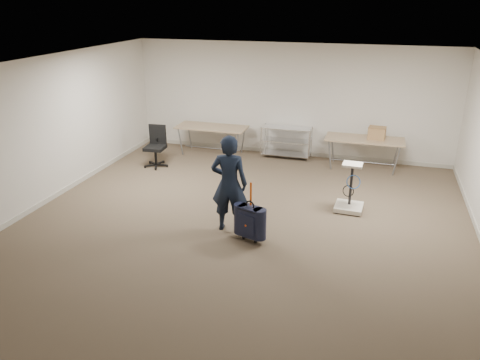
% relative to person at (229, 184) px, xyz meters
% --- Properties ---
extents(ground, '(9.00, 9.00, 0.00)m').
position_rel_person_xyz_m(ground, '(0.17, -0.04, -0.86)').
color(ground, '#4F3F2F').
rests_on(ground, ground).
extents(room_shell, '(8.00, 9.00, 9.00)m').
position_rel_person_xyz_m(room_shell, '(0.17, 1.34, -0.81)').
color(room_shell, beige).
rests_on(room_shell, ground).
extents(folding_table_left, '(1.80, 0.75, 0.73)m').
position_rel_person_xyz_m(folding_table_left, '(-1.73, 3.91, -0.18)').
color(folding_table_left, tan).
rests_on(folding_table_left, ground).
extents(folding_table_right, '(1.80, 0.75, 0.73)m').
position_rel_person_xyz_m(folding_table_right, '(2.07, 3.91, -0.18)').
color(folding_table_right, tan).
rests_on(folding_table_right, ground).
extents(wire_shelf, '(1.22, 0.47, 0.80)m').
position_rel_person_xyz_m(wire_shelf, '(0.17, 4.16, -0.42)').
color(wire_shelf, silver).
rests_on(wire_shelf, ground).
extents(person, '(0.67, 0.48, 1.72)m').
position_rel_person_xyz_m(person, '(0.00, 0.00, 0.00)').
color(person, black).
rests_on(person, ground).
extents(suitcase, '(0.43, 0.33, 1.05)m').
position_rel_person_xyz_m(suitcase, '(0.45, -0.31, -0.50)').
color(suitcase, black).
rests_on(suitcase, ground).
extents(office_chair, '(0.59, 0.59, 0.98)m').
position_rel_person_xyz_m(office_chair, '(-2.70, 2.65, -0.56)').
color(office_chair, black).
rests_on(office_chair, ground).
extents(equipment_cart, '(0.54, 0.54, 0.95)m').
position_rel_person_xyz_m(equipment_cart, '(1.95, 1.41, -0.61)').
color(equipment_cart, beige).
rests_on(equipment_cart, ground).
extents(cardboard_box, '(0.41, 0.33, 0.29)m').
position_rel_person_xyz_m(cardboard_box, '(2.33, 3.95, 0.01)').
color(cardboard_box, olive).
rests_on(cardboard_box, folding_table_right).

